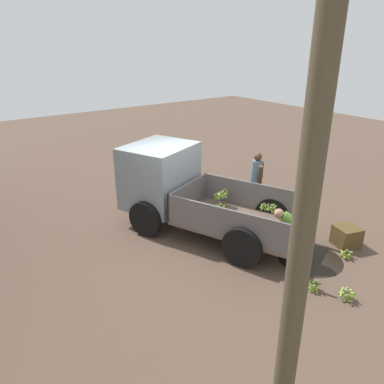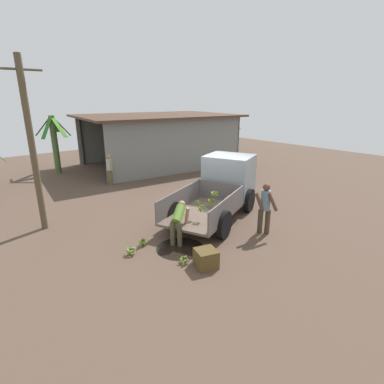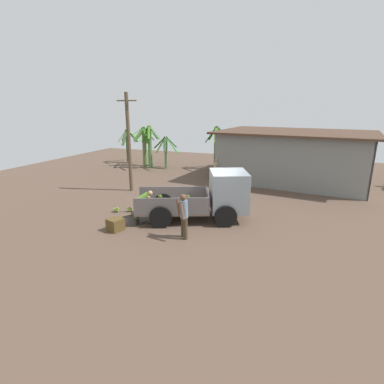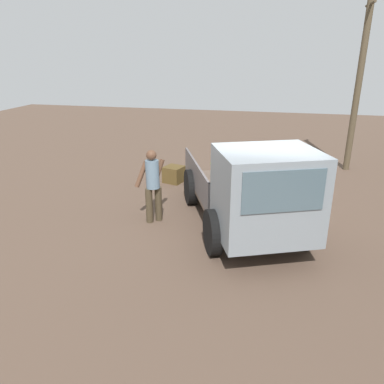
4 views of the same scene
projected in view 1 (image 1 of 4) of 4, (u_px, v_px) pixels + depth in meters
name	position (u px, v px, depth m)	size (l,w,h in m)	color
ground	(183.00, 229.00, 9.82)	(36.00, 36.00, 0.00)	brown
mud_patch_0	(310.00, 259.00, 8.46)	(1.44, 1.44, 0.01)	black
cargo_truck	(174.00, 185.00, 9.74)	(5.03, 3.45, 2.10)	brown
utility_pole	(298.00, 270.00, 3.16)	(1.23, 0.20, 5.51)	brown
person_foreground_visitor	(256.00, 178.00, 10.65)	(0.61, 0.64, 1.71)	#413624
person_worker_loading	(295.00, 231.00, 8.14)	(0.78, 0.84, 1.22)	#4B4631
banana_bunch_on_ground_0	(314.00, 285.00, 7.37)	(0.28, 0.26, 0.22)	#4B4330
banana_bunch_on_ground_1	(346.00, 254.00, 8.48)	(0.28, 0.27, 0.20)	#403A2A
banana_bunch_on_ground_2	(347.00, 294.00, 7.11)	(0.29, 0.29, 0.24)	brown
wooden_crate_0	(347.00, 236.00, 8.96)	(0.54, 0.54, 0.49)	#523E1E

